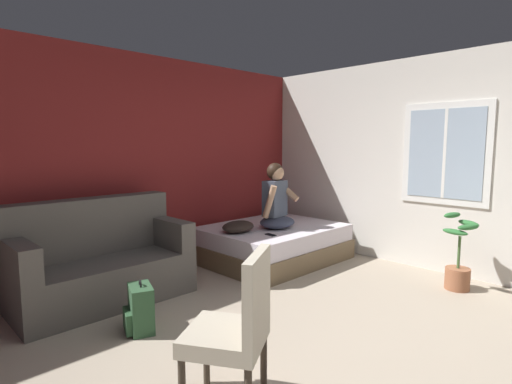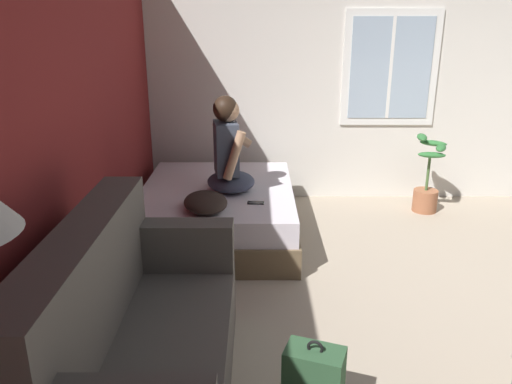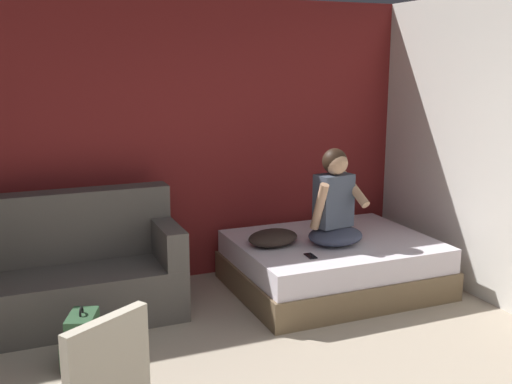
{
  "view_description": "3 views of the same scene",
  "coord_description": "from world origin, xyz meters",
  "views": [
    {
      "loc": [
        -2.38,
        -1.46,
        1.6
      ],
      "look_at": [
        0.9,
        1.87,
        1.04
      ],
      "focal_mm": 28.0,
      "sensor_mm": 36.0,
      "label": 1
    },
    {
      "loc": [
        -2.91,
        1.86,
        1.97
      ],
      "look_at": [
        0.34,
        1.87,
        0.86
      ],
      "focal_mm": 35.0,
      "sensor_mm": 36.0,
      "label": 2
    },
    {
      "loc": [
        -1.14,
        -2.45,
        2.11
      ],
      "look_at": [
        0.84,
        2.34,
        0.97
      ],
      "focal_mm": 42.0,
      "sensor_mm": 36.0,
      "label": 3
    }
  ],
  "objects": [
    {
      "name": "throw_pillow",
      "position": [
        0.98,
        2.29,
        0.55
      ],
      "size": [
        0.55,
        0.46,
        0.14
      ],
      "primitive_type": "ellipsoid",
      "rotation": [
        0.0,
        0.0,
        0.22
      ],
      "color": "#2D231E",
      "rests_on": "bed"
    },
    {
      "name": "wall_side_with_window",
      "position": [
        2.77,
        0.0,
        1.35
      ],
      "size": [
        0.19,
        7.54,
        2.7
      ],
      "color": "silver",
      "rests_on": "ground"
    },
    {
      "name": "wall_back_accent",
      "position": [
        0.0,
        3.15,
        1.35
      ],
      "size": [
        10.38,
        0.16,
        2.7
      ],
      "primitive_type": "cube",
      "color": "maroon",
      "rests_on": "ground"
    },
    {
      "name": "potted_plant",
      "position": [
        2.21,
        0.02,
        0.3
      ],
      "size": [
        0.39,
        0.37,
        0.85
      ],
      "color": "#995B3D",
      "rests_on": "ground"
    },
    {
      "name": "bed",
      "position": [
        1.58,
        2.24,
        0.24
      ],
      "size": [
        1.84,
        1.46,
        0.48
      ],
      "color": "brown",
      "rests_on": "ground"
    },
    {
      "name": "person_seated",
      "position": [
        1.52,
        2.12,
        0.84
      ],
      "size": [
        0.59,
        0.52,
        0.88
      ],
      "color": "#383D51",
      "rests_on": "bed"
    },
    {
      "name": "cell_phone",
      "position": [
        1.15,
        1.87,
        0.48
      ],
      "size": [
        0.08,
        0.15,
        0.01
      ],
      "primitive_type": "cube",
      "rotation": [
        0.0,
        0.0,
        3.08
      ],
      "color": "black",
      "rests_on": "bed"
    },
    {
      "name": "couch",
      "position": [
        -0.73,
        2.49,
        0.39
      ],
      "size": [
        1.7,
        0.83,
        1.04
      ],
      "color": "#514C47",
      "rests_on": "ground"
    }
  ]
}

